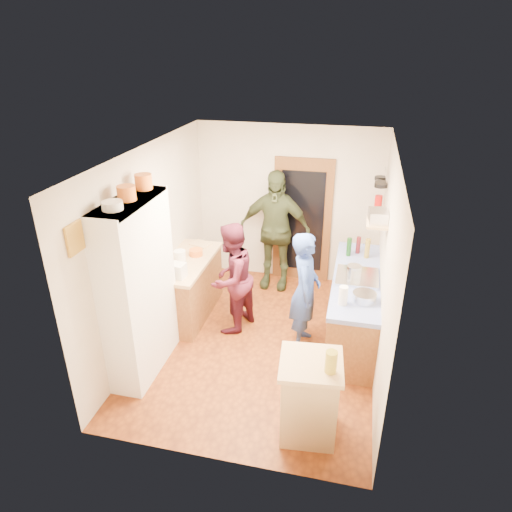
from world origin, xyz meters
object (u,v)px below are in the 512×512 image
(person_hob, at_px, (307,292))
(person_left, at_px, (235,278))
(person_back, at_px, (275,230))
(hutch_body, at_px, (139,289))
(right_counter_base, at_px, (354,307))
(island_base, at_px, (309,399))

(person_hob, bearing_deg, person_left, 75.79)
(person_left, distance_m, person_back, 1.40)
(hutch_body, bearing_deg, right_counter_base, 27.47)
(island_base, bearing_deg, person_left, 126.41)
(island_base, bearing_deg, person_back, 107.34)
(island_base, bearing_deg, right_counter_base, 78.91)
(hutch_body, bearing_deg, person_back, 64.24)
(hutch_body, height_order, island_base, hutch_body)
(person_hob, distance_m, person_back, 1.69)
(hutch_body, distance_m, island_base, 2.31)
(person_hob, bearing_deg, hutch_body, 110.83)
(hutch_body, height_order, person_back, hutch_body)
(hutch_body, xyz_separation_m, person_hob, (1.89, 0.90, -0.29))
(hutch_body, relative_size, right_counter_base, 1.00)
(right_counter_base, height_order, island_base, island_base)
(person_back, bearing_deg, person_hob, -63.55)
(person_back, bearing_deg, island_base, -71.55)
(person_hob, bearing_deg, right_counter_base, -61.82)
(hutch_body, xyz_separation_m, person_left, (0.86, 1.07, -0.30))
(person_hob, height_order, person_left, person_hob)
(person_hob, bearing_deg, person_back, 20.60)
(person_left, bearing_deg, right_counter_base, 117.24)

